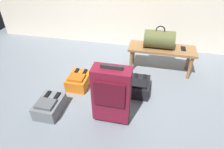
{
  "coord_description": "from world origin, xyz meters",
  "views": [
    {
      "loc": [
        0.19,
        -1.93,
        1.75
      ],
      "look_at": [
        -0.27,
        0.14,
        0.25
      ],
      "focal_mm": 30.82,
      "sensor_mm": 36.0,
      "label": 1
    }
  ],
  "objects_px": {
    "suitcase_upright_burgundy": "(112,94)",
    "backpack_grey": "(50,106)",
    "backpack_dark": "(139,86)",
    "cell_phone": "(183,49)",
    "backpack_orange": "(79,80)",
    "bench": "(161,51)",
    "duffel_bag_olive": "(159,39)"
  },
  "relations": [
    {
      "from": "suitcase_upright_burgundy",
      "to": "backpack_grey",
      "type": "relative_size",
      "value": 1.97
    },
    {
      "from": "suitcase_upright_burgundy",
      "to": "backpack_dark",
      "type": "bearing_deg",
      "value": 65.42
    },
    {
      "from": "cell_phone",
      "to": "backpack_orange",
      "type": "height_order",
      "value": "cell_phone"
    },
    {
      "from": "cell_phone",
      "to": "backpack_grey",
      "type": "bearing_deg",
      "value": -141.69
    },
    {
      "from": "backpack_grey",
      "to": "backpack_orange",
      "type": "relative_size",
      "value": 1.0
    },
    {
      "from": "backpack_grey",
      "to": "backpack_dark",
      "type": "height_order",
      "value": "same"
    },
    {
      "from": "backpack_dark",
      "to": "backpack_orange",
      "type": "height_order",
      "value": "same"
    },
    {
      "from": "backpack_dark",
      "to": "backpack_orange",
      "type": "xyz_separation_m",
      "value": [
        -0.86,
        -0.05,
        0.0
      ]
    },
    {
      "from": "cell_phone",
      "to": "backpack_dark",
      "type": "xyz_separation_m",
      "value": [
        -0.57,
        -0.64,
        -0.32
      ]
    },
    {
      "from": "bench",
      "to": "cell_phone",
      "type": "bearing_deg",
      "value": 4.84
    },
    {
      "from": "backpack_grey",
      "to": "cell_phone",
      "type": "bearing_deg",
      "value": 38.31
    },
    {
      "from": "duffel_bag_olive",
      "to": "backpack_orange",
      "type": "distance_m",
      "value": 1.33
    },
    {
      "from": "duffel_bag_olive",
      "to": "cell_phone",
      "type": "relative_size",
      "value": 3.06
    },
    {
      "from": "backpack_grey",
      "to": "backpack_orange",
      "type": "xyz_separation_m",
      "value": [
        0.16,
        0.57,
        0.0
      ]
    },
    {
      "from": "backpack_orange",
      "to": "backpack_grey",
      "type": "bearing_deg",
      "value": -106.05
    },
    {
      "from": "cell_phone",
      "to": "duffel_bag_olive",
      "type": "bearing_deg",
      "value": -175.97
    },
    {
      "from": "bench",
      "to": "backpack_orange",
      "type": "distance_m",
      "value": 1.32
    },
    {
      "from": "backpack_grey",
      "to": "backpack_dark",
      "type": "relative_size",
      "value": 1.0
    },
    {
      "from": "bench",
      "to": "duffel_bag_olive",
      "type": "xyz_separation_m",
      "value": [
        -0.06,
        0.0,
        0.19
      ]
    },
    {
      "from": "suitcase_upright_burgundy",
      "to": "backpack_dark",
      "type": "distance_m",
      "value": 0.69
    },
    {
      "from": "backpack_grey",
      "to": "duffel_bag_olive",
      "type": "bearing_deg",
      "value": 45.27
    },
    {
      "from": "duffel_bag_olive",
      "to": "backpack_grey",
      "type": "bearing_deg",
      "value": -134.73
    },
    {
      "from": "cell_phone",
      "to": "backpack_grey",
      "type": "relative_size",
      "value": 0.38
    },
    {
      "from": "bench",
      "to": "suitcase_upright_burgundy",
      "type": "height_order",
      "value": "suitcase_upright_burgundy"
    },
    {
      "from": "bench",
      "to": "suitcase_upright_burgundy",
      "type": "distance_m",
      "value": 1.29
    },
    {
      "from": "cell_phone",
      "to": "backpack_orange",
      "type": "distance_m",
      "value": 1.62
    },
    {
      "from": "bench",
      "to": "duffel_bag_olive",
      "type": "relative_size",
      "value": 2.27
    },
    {
      "from": "duffel_bag_olive",
      "to": "backpack_orange",
      "type": "relative_size",
      "value": 1.16
    },
    {
      "from": "duffel_bag_olive",
      "to": "backpack_dark",
      "type": "height_order",
      "value": "duffel_bag_olive"
    },
    {
      "from": "suitcase_upright_burgundy",
      "to": "duffel_bag_olive",
      "type": "bearing_deg",
      "value": 68.78
    },
    {
      "from": "backpack_dark",
      "to": "backpack_orange",
      "type": "relative_size",
      "value": 1.0
    },
    {
      "from": "duffel_bag_olive",
      "to": "suitcase_upright_burgundy",
      "type": "xyz_separation_m",
      "value": [
        -0.46,
        -1.18,
        -0.16
      ]
    }
  ]
}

